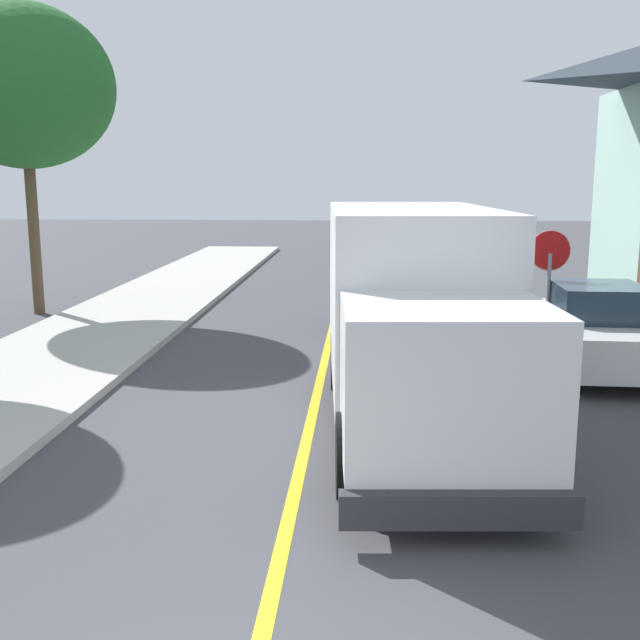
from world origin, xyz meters
TOP-DOWN VIEW (x-y plane):
  - centre_line_yellow at (0.00, 10.00)m, footprint 0.16×56.00m
  - box_truck at (1.53, 6.79)m, footprint 2.82×7.31m
  - parked_car_near at (1.69, 13.74)m, footprint 2.00×4.48m
  - parked_car_mid at (2.05, 21.14)m, footprint 1.96×4.46m
  - parked_car_far at (2.14, 27.69)m, footprint 1.93×4.45m
  - parked_car_furthest at (2.23, 34.18)m, footprint 1.98×4.47m
  - parked_van_across at (5.20, 10.30)m, footprint 1.96×4.46m
  - stop_sign at (4.38, 10.76)m, footprint 0.80×0.10m
  - street_tree_down_block at (-8.03, 15.56)m, footprint 4.63×4.63m

SIDE VIEW (x-z plane):
  - centre_line_yellow at x=0.00m, z-range 0.00..0.01m
  - parked_car_near at x=1.69m, z-range -0.04..1.63m
  - parked_car_mid at x=2.05m, z-range -0.04..1.63m
  - parked_car_far at x=2.14m, z-range -0.04..1.63m
  - parked_car_furthest at x=2.23m, z-range -0.04..1.63m
  - parked_van_across at x=5.20m, z-range -0.04..1.63m
  - box_truck at x=1.53m, z-range 0.17..3.37m
  - stop_sign at x=4.38m, z-range 0.53..3.18m
  - street_tree_down_block at x=-8.03m, z-range 1.91..9.93m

